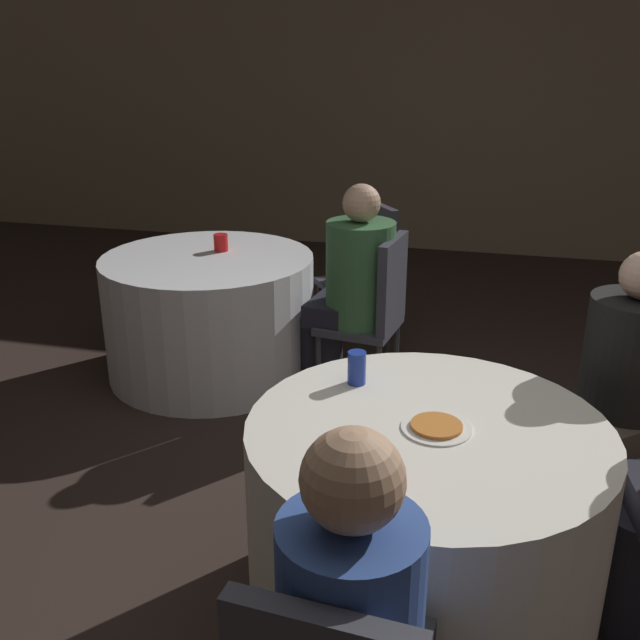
{
  "coord_description": "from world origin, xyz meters",
  "views": [
    {
      "loc": [
        0.15,
        -2.16,
        1.86
      ],
      "look_at": [
        -0.51,
        0.45,
        0.82
      ],
      "focal_mm": 40.0,
      "sensor_mm": 36.0,
      "label": 1
    }
  ],
  "objects_px": {
    "person_green_jacket": "(349,291)",
    "soda_can_red": "(366,477)",
    "soda_can_blue": "(357,368)",
    "table_far": "(210,315)",
    "chair_far_northeast": "(368,265)",
    "pizza_plate_near": "(436,427)",
    "chair_far_east": "(376,307)",
    "chair_near_northeast": "(639,404)",
    "table_near": "(424,521)",
    "person_black_shirt": "(612,402)"
  },
  "relations": [
    {
      "from": "chair_far_northeast",
      "to": "person_green_jacket",
      "type": "xyz_separation_m",
      "value": [
        0.03,
        -0.73,
        0.07
      ]
    },
    {
      "from": "soda_can_blue",
      "to": "pizza_plate_near",
      "type": "bearing_deg",
      "value": -40.12
    },
    {
      "from": "table_near",
      "to": "person_green_jacket",
      "type": "bearing_deg",
      "value": 110.81
    },
    {
      "from": "person_green_jacket",
      "to": "pizza_plate_near",
      "type": "xyz_separation_m",
      "value": [
        0.61,
        -1.56,
        0.11
      ]
    },
    {
      "from": "chair_far_northeast",
      "to": "person_black_shirt",
      "type": "xyz_separation_m",
      "value": [
        1.25,
        -1.71,
        0.05
      ]
    },
    {
      "from": "soda_can_red",
      "to": "chair_near_northeast",
      "type": "bearing_deg",
      "value": 51.18
    },
    {
      "from": "chair_near_northeast",
      "to": "person_black_shirt",
      "type": "xyz_separation_m",
      "value": [
        -0.12,
        -0.11,
        0.05
      ]
    },
    {
      "from": "chair_far_northeast",
      "to": "soda_can_red",
      "type": "height_order",
      "value": "chair_far_northeast"
    },
    {
      "from": "person_green_jacket",
      "to": "pizza_plate_near",
      "type": "height_order",
      "value": "person_green_jacket"
    },
    {
      "from": "table_near",
      "to": "chair_far_northeast",
      "type": "xyz_separation_m",
      "value": [
        -0.62,
        2.28,
        0.19
      ]
    },
    {
      "from": "chair_far_northeast",
      "to": "person_black_shirt",
      "type": "relative_size",
      "value": 0.79
    },
    {
      "from": "table_near",
      "to": "person_green_jacket",
      "type": "height_order",
      "value": "person_green_jacket"
    },
    {
      "from": "chair_far_east",
      "to": "chair_near_northeast",
      "type": "bearing_deg",
      "value": -117.76
    },
    {
      "from": "table_far",
      "to": "chair_far_east",
      "type": "distance_m",
      "value": 1.05
    },
    {
      "from": "person_green_jacket",
      "to": "soda_can_red",
      "type": "distance_m",
      "value": 2.03
    },
    {
      "from": "table_far",
      "to": "chair_far_northeast",
      "type": "height_order",
      "value": "chair_far_northeast"
    },
    {
      "from": "soda_can_red",
      "to": "chair_far_northeast",
      "type": "bearing_deg",
      "value": 100.25
    },
    {
      "from": "table_near",
      "to": "pizza_plate_near",
      "type": "relative_size",
      "value": 5.26
    },
    {
      "from": "pizza_plate_near",
      "to": "soda_can_red",
      "type": "xyz_separation_m",
      "value": [
        -0.15,
        -0.41,
        0.05
      ]
    },
    {
      "from": "person_green_jacket",
      "to": "person_black_shirt",
      "type": "height_order",
      "value": "person_green_jacket"
    },
    {
      "from": "table_near",
      "to": "chair_far_east",
      "type": "bearing_deg",
      "value": 105.87
    },
    {
      "from": "chair_far_east",
      "to": "person_green_jacket",
      "type": "bearing_deg",
      "value": 90.0
    },
    {
      "from": "chair_near_northeast",
      "to": "soda_can_red",
      "type": "bearing_deg",
      "value": 99.34
    },
    {
      "from": "pizza_plate_near",
      "to": "soda_can_blue",
      "type": "distance_m",
      "value": 0.41
    },
    {
      "from": "person_black_shirt",
      "to": "pizza_plate_near",
      "type": "height_order",
      "value": "person_black_shirt"
    },
    {
      "from": "chair_far_northeast",
      "to": "chair_near_northeast",
      "type": "bearing_deg",
      "value": -175.16
    },
    {
      "from": "chair_near_northeast",
      "to": "table_far",
      "type": "bearing_deg",
      "value": 23.85
    },
    {
      "from": "table_near",
      "to": "soda_can_red",
      "type": "height_order",
      "value": "soda_can_red"
    },
    {
      "from": "soda_can_red",
      "to": "soda_can_blue",
      "type": "distance_m",
      "value": 0.69
    },
    {
      "from": "table_far",
      "to": "soda_can_blue",
      "type": "xyz_separation_m",
      "value": [
        1.17,
        -1.42,
        0.42
      ]
    },
    {
      "from": "chair_near_northeast",
      "to": "person_green_jacket",
      "type": "bearing_deg",
      "value": 14.99
    },
    {
      "from": "person_black_shirt",
      "to": "chair_far_northeast",
      "type": "bearing_deg",
      "value": -5.69
    },
    {
      "from": "table_far",
      "to": "person_green_jacket",
      "type": "height_order",
      "value": "person_green_jacket"
    },
    {
      "from": "chair_far_east",
      "to": "pizza_plate_near",
      "type": "xyz_separation_m",
      "value": [
        0.45,
        -1.54,
        0.17
      ]
    },
    {
      "from": "chair_near_northeast",
      "to": "person_black_shirt",
      "type": "bearing_deg",
      "value": 90.0
    },
    {
      "from": "chair_near_northeast",
      "to": "chair_far_northeast",
      "type": "relative_size",
      "value": 1.0
    },
    {
      "from": "chair_far_east",
      "to": "soda_can_blue",
      "type": "distance_m",
      "value": 1.3
    },
    {
      "from": "person_green_jacket",
      "to": "soda_can_blue",
      "type": "xyz_separation_m",
      "value": [
        0.3,
        -1.3,
        0.16
      ]
    },
    {
      "from": "pizza_plate_near",
      "to": "chair_far_northeast",
      "type": "bearing_deg",
      "value": 105.61
    },
    {
      "from": "pizza_plate_near",
      "to": "soda_can_blue",
      "type": "relative_size",
      "value": 1.85
    },
    {
      "from": "chair_far_northeast",
      "to": "person_black_shirt",
      "type": "distance_m",
      "value": 2.12
    },
    {
      "from": "chair_near_northeast",
      "to": "pizza_plate_near",
      "type": "distance_m",
      "value": 1.02
    },
    {
      "from": "table_near",
      "to": "soda_can_blue",
      "type": "relative_size",
      "value": 9.71
    },
    {
      "from": "person_green_jacket",
      "to": "soda_can_red",
      "type": "relative_size",
      "value": 9.9
    },
    {
      "from": "chair_far_northeast",
      "to": "soda_can_red",
      "type": "distance_m",
      "value": 2.75
    },
    {
      "from": "table_far",
      "to": "chair_far_east",
      "type": "height_order",
      "value": "chair_far_east"
    },
    {
      "from": "chair_far_northeast",
      "to": "chair_far_east",
      "type": "height_order",
      "value": "same"
    },
    {
      "from": "chair_far_east",
      "to": "person_black_shirt",
      "type": "xyz_separation_m",
      "value": [
        1.07,
        -0.96,
        0.05
      ]
    },
    {
      "from": "table_near",
      "to": "table_far",
      "type": "bearing_deg",
      "value": 131.11
    },
    {
      "from": "chair_far_east",
      "to": "person_black_shirt",
      "type": "height_order",
      "value": "person_black_shirt"
    }
  ]
}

